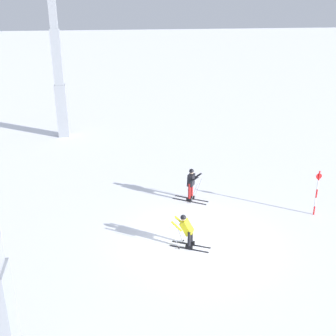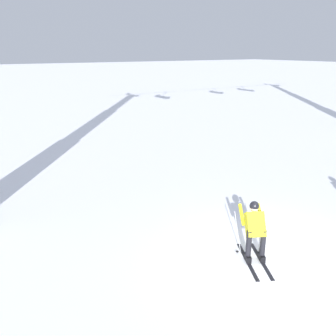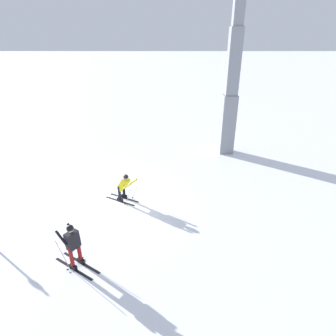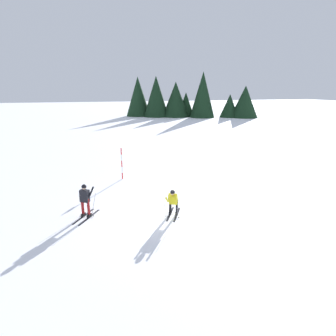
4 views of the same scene
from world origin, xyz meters
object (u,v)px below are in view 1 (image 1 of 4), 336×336
object	(u,v)px
skier_distant_uphill	(191,182)
skier_carving_main	(187,229)
lift_tower_far	(58,68)
trail_marker_pole	(317,192)

from	to	relation	value
skier_distant_uphill	skier_carving_main	bearing A→B (deg)	165.37
lift_tower_far	skier_carving_main	bearing A→B (deg)	-159.93
lift_tower_far	trail_marker_pole	bearing A→B (deg)	-139.38
trail_marker_pole	lift_tower_far	bearing A→B (deg)	40.62
lift_tower_far	skier_distant_uphill	world-z (taller)	lift_tower_far
lift_tower_far	skier_distant_uphill	distance (m)	14.38
skier_carving_main	skier_distant_uphill	distance (m)	4.26
trail_marker_pole	skier_distant_uphill	world-z (taller)	trail_marker_pole
trail_marker_pole	skier_distant_uphill	bearing A→B (deg)	65.96
skier_carving_main	trail_marker_pole	world-z (taller)	trail_marker_pole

